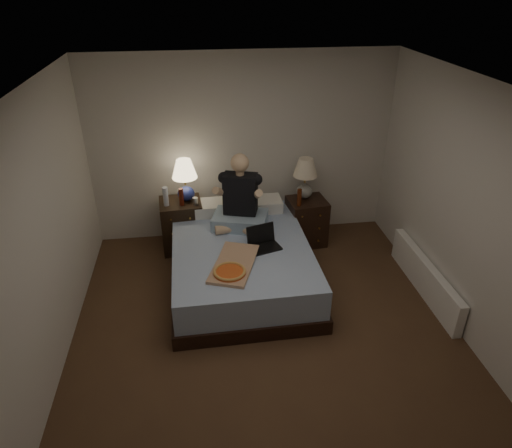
{
  "coord_description": "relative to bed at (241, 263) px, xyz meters",
  "views": [
    {
      "loc": [
        -0.6,
        -3.49,
        3.32
      ],
      "look_at": [
        0.0,
        0.9,
        0.85
      ],
      "focal_mm": 32.0,
      "sensor_mm": 36.0,
      "label": 1
    }
  ],
  "objects": [
    {
      "name": "floor",
      "position": [
        0.16,
        -1.03,
        -0.26
      ],
      "size": [
        4.0,
        4.5,
        0.0
      ],
      "primitive_type": "cube",
      "color": "brown",
      "rests_on": "ground"
    },
    {
      "name": "ceiling",
      "position": [
        0.16,
        -1.03,
        2.24
      ],
      "size": [
        4.0,
        4.5,
        0.0
      ],
      "primitive_type": "cube",
      "rotation": [
        3.14,
        0.0,
        0.0
      ],
      "color": "white",
      "rests_on": "ground"
    },
    {
      "name": "wall_back",
      "position": [
        0.16,
        1.22,
        0.99
      ],
      "size": [
        4.0,
        0.0,
        2.5
      ],
      "primitive_type": "cube",
      "rotation": [
        1.57,
        0.0,
        0.0
      ],
      "color": "beige",
      "rests_on": "ground"
    },
    {
      "name": "wall_left",
      "position": [
        -1.84,
        -1.03,
        0.99
      ],
      "size": [
        0.0,
        4.5,
        2.5
      ],
      "primitive_type": "cube",
      "rotation": [
        1.57,
        0.0,
        1.57
      ],
      "color": "beige",
      "rests_on": "ground"
    },
    {
      "name": "wall_right",
      "position": [
        2.16,
        -1.03,
        0.99
      ],
      "size": [
        0.0,
        4.5,
        2.5
      ],
      "primitive_type": "cube",
      "rotation": [
        1.57,
        0.0,
        -1.57
      ],
      "color": "beige",
      "rests_on": "ground"
    },
    {
      "name": "bed",
      "position": [
        0.0,
        0.0,
        0.0
      ],
      "size": [
        1.62,
        2.13,
        0.53
      ],
      "primitive_type": "cube",
      "rotation": [
        0.0,
        0.0,
        0.02
      ],
      "color": "#6087C1",
      "rests_on": "floor"
    },
    {
      "name": "nightstand_left",
      "position": [
        -0.7,
        0.88,
        0.08
      ],
      "size": [
        0.57,
        0.52,
        0.69
      ],
      "primitive_type": "cube",
      "rotation": [
        0.0,
        0.0,
        0.07
      ],
      "color": "black",
      "rests_on": "floor"
    },
    {
      "name": "nightstand_right",
      "position": [
        0.98,
        0.79,
        0.06
      ],
      "size": [
        0.54,
        0.5,
        0.64
      ],
      "primitive_type": "cube",
      "rotation": [
        0.0,
        0.0,
        0.11
      ],
      "color": "black",
      "rests_on": "floor"
    },
    {
      "name": "lamp_left",
      "position": [
        -0.61,
        0.91,
        0.71
      ],
      "size": [
        0.37,
        0.37,
        0.56
      ],
      "primitive_type": null,
      "rotation": [
        0.0,
        0.0,
        -0.19
      ],
      "color": "navy",
      "rests_on": "nightstand_left"
    },
    {
      "name": "lamp_right",
      "position": [
        0.95,
        0.88,
        0.66
      ],
      "size": [
        0.41,
        0.41,
        0.56
      ],
      "primitive_type": null,
      "rotation": [
        0.0,
        0.0,
        -0.33
      ],
      "color": "gray",
      "rests_on": "nightstand_right"
    },
    {
      "name": "water_bottle",
      "position": [
        -0.87,
        0.8,
        0.55
      ],
      "size": [
        0.07,
        0.07,
        0.25
      ],
      "primitive_type": "cylinder",
      "color": "silver",
      "rests_on": "nightstand_left"
    },
    {
      "name": "soda_can",
      "position": [
        -0.5,
        0.76,
        0.48
      ],
      "size": [
        0.07,
        0.07,
        0.1
      ],
      "primitive_type": "cylinder",
      "color": "beige",
      "rests_on": "nightstand_left"
    },
    {
      "name": "beer_bottle_left",
      "position": [
        -0.67,
        0.78,
        0.54
      ],
      "size": [
        0.06,
        0.06,
        0.23
      ],
      "primitive_type": "cylinder",
      "color": "#52180B",
      "rests_on": "nightstand_left"
    },
    {
      "name": "beer_bottle_right",
      "position": [
        0.83,
        0.66,
        0.5
      ],
      "size": [
        0.06,
        0.06,
        0.23
      ],
      "primitive_type": "cylinder",
      "color": "#4E1F0B",
      "rests_on": "nightstand_right"
    },
    {
      "name": "person",
      "position": [
        0.04,
        0.43,
        0.73
      ],
      "size": [
        0.78,
        0.68,
        0.93
      ],
      "primitive_type": null,
      "rotation": [
        0.0,
        0.0,
        -0.28
      ],
      "color": "black",
      "rests_on": "bed"
    },
    {
      "name": "laptop",
      "position": [
        0.27,
        -0.13,
        0.38
      ],
      "size": [
        0.41,
        0.37,
        0.24
      ],
      "primitive_type": null,
      "rotation": [
        0.0,
        0.0,
        0.3
      ],
      "color": "black",
      "rests_on": "bed"
    },
    {
      "name": "pizza_box",
      "position": [
        -0.18,
        -0.62,
        0.3
      ],
      "size": [
        0.63,
        0.85,
        0.08
      ],
      "primitive_type": null,
      "rotation": [
        0.0,
        0.0,
        -0.35
      ],
      "color": "tan",
      "rests_on": "bed"
    },
    {
      "name": "radiator",
      "position": [
        2.09,
        -0.5,
        -0.06
      ],
      "size": [
        0.1,
        1.6,
        0.4
      ],
      "primitive_type": "cube",
      "color": "white",
      "rests_on": "floor"
    }
  ]
}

